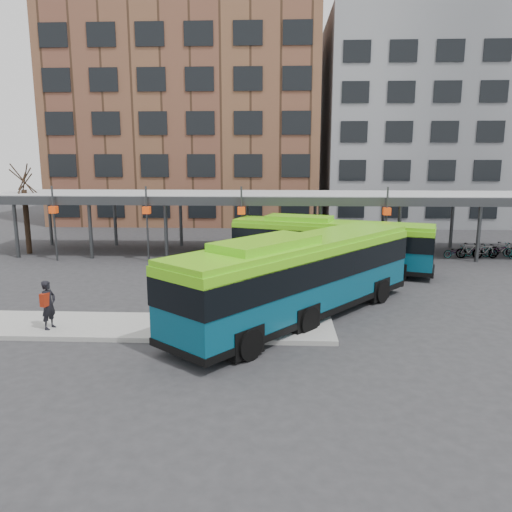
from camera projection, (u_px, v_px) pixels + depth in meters
The scene contains 10 objects.
ground at pixel (293, 308), 22.16m from camera, with size 120.00×120.00×0.00m, color #28282B.
boarding_island at pixel (154, 327), 19.45m from camera, with size 14.00×3.00×0.18m, color gray.
canopy at pixel (288, 197), 34.01m from camera, with size 40.00×6.53×4.80m.
tree at pixel (27, 219), 34.25m from camera, with size 1.64×1.64×5.60m.
building_brick at pixel (190, 114), 51.81m from camera, with size 26.00×14.00×22.00m, color brown.
building_grey at pixel (443, 123), 50.83m from camera, with size 24.00×14.00×20.00m, color slate.
bus_front at pixel (300, 275), 20.32m from camera, with size 10.50×11.93×3.62m.
bus_rear at pixel (330, 243), 29.17m from camera, with size 11.71×5.91×3.18m.
pedestrian at pixel (48, 304), 18.82m from camera, with size 0.60×0.77×1.87m.
bike_rack at pixel (488, 251), 33.15m from camera, with size 5.89×1.51×1.04m.
Camera 1 is at (-0.66, -21.33, 6.61)m, focal length 35.00 mm.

